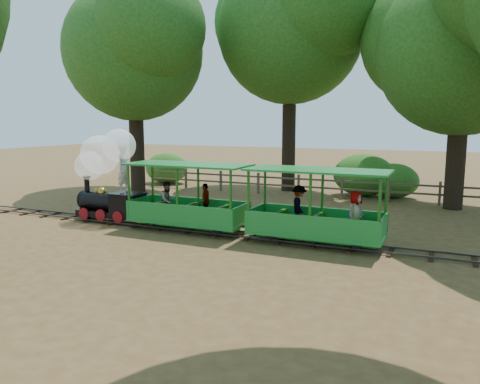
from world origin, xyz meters
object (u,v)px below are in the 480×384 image
at_px(locomotive, 106,169).
at_px(carriage_rear, 317,215).
at_px(fence, 320,185).
at_px(carriage_front, 187,205).

distance_m(locomotive, carriage_rear, 7.50).
distance_m(locomotive, fence, 9.69).
relative_size(carriage_front, carriage_rear, 1.00).
height_order(locomotive, carriage_rear, locomotive).
bearing_deg(fence, carriage_rear, -75.97).
xyz_separation_m(carriage_front, carriage_rear, (4.18, 0.04, 0.02)).
distance_m(carriage_rear, fence, 8.22).
height_order(locomotive, carriage_front, locomotive).
xyz_separation_m(carriage_front, fence, (2.19, 8.02, -0.23)).
xyz_separation_m(locomotive, fence, (5.44, 7.93, -1.24)).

